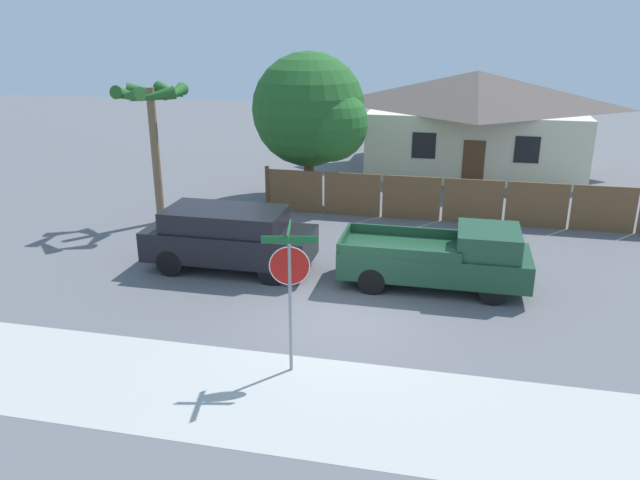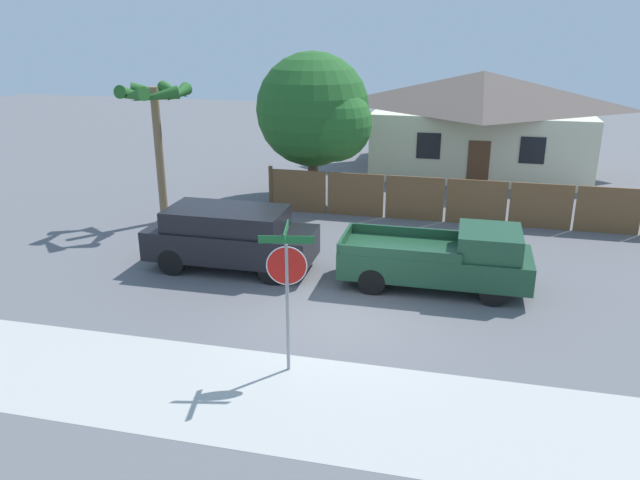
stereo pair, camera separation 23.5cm
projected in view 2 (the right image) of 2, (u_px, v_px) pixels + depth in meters
ground_plane at (344, 318)px, 14.92m from camera, size 80.00×80.00×0.00m
sidewalk_strip at (306, 402)px, 11.62m from camera, size 36.00×3.20×0.01m
wooden_fence at (476, 202)px, 21.57m from camera, size 15.01×0.12×1.67m
house at (480, 119)px, 29.14m from camera, size 10.11×7.96×4.56m
oak_tree at (317, 113)px, 23.75m from camera, size 4.56×4.34×5.67m
palm_tree at (155, 105)px, 20.72m from camera, size 2.37×2.57×4.77m
red_suv at (230, 236)px, 17.62m from camera, size 4.72×1.92×1.77m
orange_pickup at (444, 258)px, 16.36m from camera, size 4.92×1.92×1.69m
stop_sign at (287, 275)px, 12.02m from camera, size 1.05×0.94×3.06m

